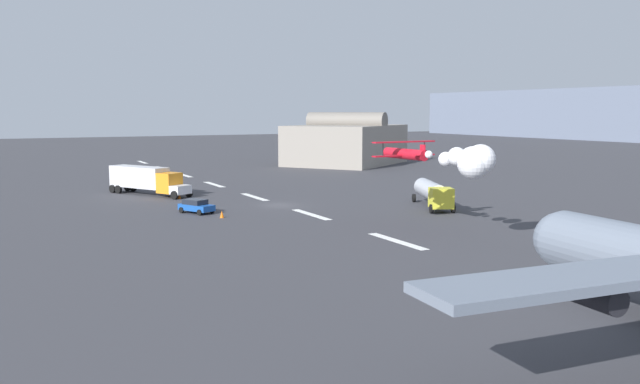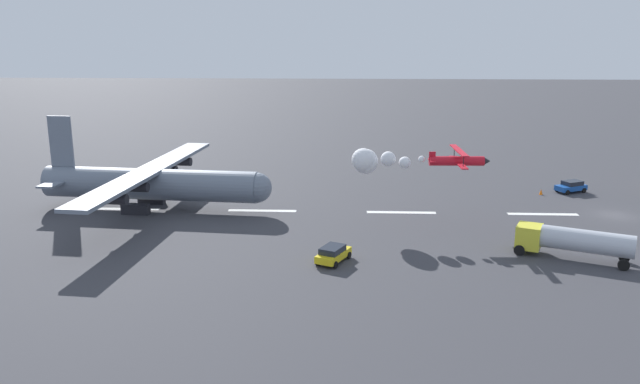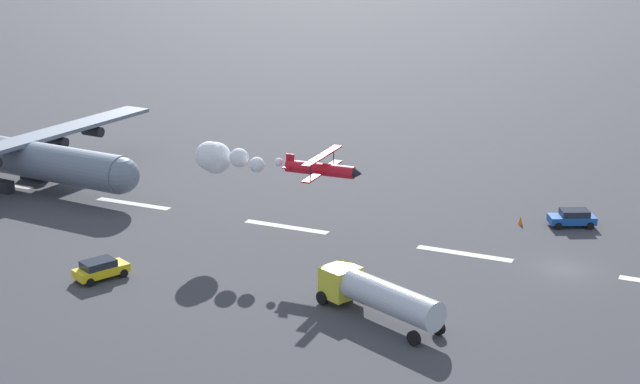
% 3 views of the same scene
% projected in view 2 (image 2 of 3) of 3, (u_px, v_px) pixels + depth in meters
% --- Properties ---
extents(ground_plane, '(440.00, 440.00, 0.00)m').
position_uv_depth(ground_plane, '(615.00, 215.00, 72.37)').
color(ground_plane, '#38383D').
rests_on(ground_plane, ground).
extents(runway_stripe_5, '(8.00, 0.90, 0.01)m').
position_uv_depth(runway_stripe_5, '(543.00, 214.00, 72.73)').
color(runway_stripe_5, white).
rests_on(runway_stripe_5, ground).
extents(runway_stripe_6, '(8.00, 0.90, 0.01)m').
position_uv_depth(runway_stripe_6, '(401.00, 212.00, 73.45)').
color(runway_stripe_6, white).
rests_on(runway_stripe_6, ground).
extents(runway_stripe_7, '(8.00, 0.90, 0.01)m').
position_uv_depth(runway_stripe_7, '(262.00, 211.00, 74.17)').
color(runway_stripe_7, white).
rests_on(runway_stripe_7, ground).
extents(runway_stripe_8, '(8.00, 0.90, 0.01)m').
position_uv_depth(runway_stripe_8, '(126.00, 209.00, 74.89)').
color(runway_stripe_8, white).
rests_on(runway_stripe_8, ground).
extents(cargo_transport_plane, '(27.29, 35.83, 10.86)m').
position_uv_depth(cargo_transport_plane, '(158.00, 183.00, 73.94)').
color(cargo_transport_plane, slate).
rests_on(cargo_transport_plane, ground).
extents(stunt_biplane_red, '(14.76, 6.95, 2.83)m').
position_uv_depth(stunt_biplane_red, '(384.00, 160.00, 67.40)').
color(stunt_biplane_red, red).
extents(fuel_tanker_truck, '(10.28, 6.44, 2.90)m').
position_uv_depth(fuel_tanker_truck, '(572.00, 240.00, 58.03)').
color(fuel_tanker_truck, yellow).
rests_on(fuel_tanker_truck, ground).
extents(followme_car_yellow, '(4.41, 3.39, 1.52)m').
position_uv_depth(followme_car_yellow, '(571.00, 186.00, 82.56)').
color(followme_car_yellow, '#194CA5').
rests_on(followme_car_yellow, ground).
extents(airport_staff_sedan, '(3.35, 4.43, 1.52)m').
position_uv_depth(airport_staff_sedan, '(333.00, 253.00, 57.40)').
color(airport_staff_sedan, yellow).
rests_on(airport_staff_sedan, ground).
extents(traffic_cone_far, '(0.44, 0.44, 0.75)m').
position_uv_depth(traffic_cone_far, '(541.00, 192.00, 81.45)').
color(traffic_cone_far, orange).
rests_on(traffic_cone_far, ground).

